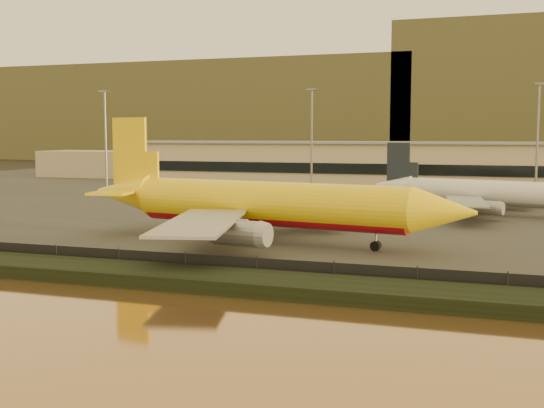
{
  "coord_description": "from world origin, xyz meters",
  "views": [
    {
      "loc": [
        33.29,
        -76.78,
        14.78
      ],
      "look_at": [
        3.15,
        12.0,
        5.24
      ],
      "focal_mm": 45.0,
      "sensor_mm": 36.0,
      "label": 1
    }
  ],
  "objects": [
    {
      "name": "dhl_cargo_jet",
      "position": [
        2.39,
        10.23,
        5.32
      ],
      "size": [
        57.42,
        55.7,
        17.16
      ],
      "rotation": [
        0.0,
        0.0,
        -0.15
      ],
      "color": "yellow",
      "rests_on": "tarmac"
    },
    {
      "name": "perimeter_fence",
      "position": [
        0.0,
        -13.0,
        1.3
      ],
      "size": [
        300.0,
        0.05,
        2.2
      ],
      "primitive_type": "cube",
      "color": "black",
      "rests_on": "tarmac"
    },
    {
      "name": "gse_vehicle_yellow",
      "position": [
        8.37,
        31.86,
        1.01
      ],
      "size": [
        3.77,
        2.07,
        1.61
      ],
      "primitive_type": "cube",
      "rotation": [
        0.0,
        0.0,
        0.13
      ],
      "color": "yellow",
      "rests_on": "tarmac"
    },
    {
      "name": "embankment",
      "position": [
        0.0,
        -17.0,
        0.7
      ],
      "size": [
        320.0,
        7.0,
        1.4
      ],
      "primitive_type": "cube",
      "color": "black",
      "rests_on": "ground"
    },
    {
      "name": "ground",
      "position": [
        0.0,
        0.0,
        0.0
      ],
      "size": [
        900.0,
        900.0,
        0.0
      ],
      "primitive_type": "plane",
      "color": "black",
      "rests_on": "ground"
    },
    {
      "name": "white_narrowbody_jet",
      "position": [
        30.87,
        53.82,
        4.09
      ],
      "size": [
        44.69,
        42.65,
        13.05
      ],
      "rotation": [
        0.0,
        0.0,
        -0.28
      ],
      "color": "silver",
      "rests_on": "tarmac"
    },
    {
      "name": "apron_light_masts",
      "position": [
        15.0,
        75.0,
        15.7
      ],
      "size": [
        152.2,
        12.2,
        25.4
      ],
      "color": "slate",
      "rests_on": "tarmac"
    },
    {
      "name": "gse_vehicle_white",
      "position": [
        -11.17,
        30.78,
        1.19
      ],
      "size": [
        4.41,
        2.01,
        1.98
      ],
      "primitive_type": "cube",
      "rotation": [
        0.0,
        0.0,
        -0.01
      ],
      "color": "silver",
      "rests_on": "tarmac"
    },
    {
      "name": "terminal_building",
      "position": [
        -14.52,
        125.55,
        6.25
      ],
      "size": [
        202.0,
        25.0,
        12.6
      ],
      "color": "tan",
      "rests_on": "tarmac"
    },
    {
      "name": "tarmac",
      "position": [
        0.0,
        95.0,
        0.1
      ],
      "size": [
        320.0,
        220.0,
        0.2
      ],
      "primitive_type": "cube",
      "color": "#2D2D2D",
      "rests_on": "ground"
    },
    {
      "name": "distant_hills",
      "position": [
        -20.74,
        340.0,
        31.39
      ],
      "size": [
        470.0,
        160.0,
        70.0
      ],
      "color": "brown",
      "rests_on": "ground"
    }
  ]
}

